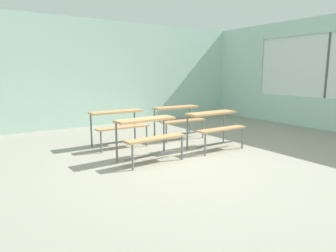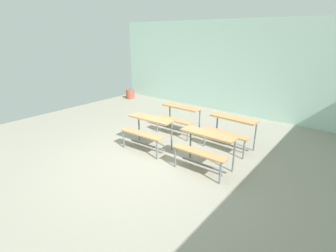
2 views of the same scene
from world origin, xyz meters
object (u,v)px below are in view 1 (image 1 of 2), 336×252
at_px(desk_bench_r0c1, 215,121).
at_px(desk_bench_r0c0, 149,129).
at_px(desk_bench_r1c0, 118,120).
at_px(desk_bench_r1c1, 178,114).

bearing_deg(desk_bench_r0c1, desk_bench_r0c0, 179.52).
relative_size(desk_bench_r0c1, desk_bench_r1c0, 1.00).
height_order(desk_bench_r1c0, desk_bench_r1c1, same).
xyz_separation_m(desk_bench_r0c0, desk_bench_r1c0, (-0.02, 1.24, 0.00)).
bearing_deg(desk_bench_r0c0, desk_bench_r1c1, 36.37).
height_order(desk_bench_r0c0, desk_bench_r1c1, same).
xyz_separation_m(desk_bench_r0c1, desk_bench_r1c1, (-0.04, 1.21, 0.00)).
distance_m(desk_bench_r1c0, desk_bench_r1c1, 1.50).
distance_m(desk_bench_r0c0, desk_bench_r0c1, 1.53).
bearing_deg(desk_bench_r1c1, desk_bench_r0c1, -85.48).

